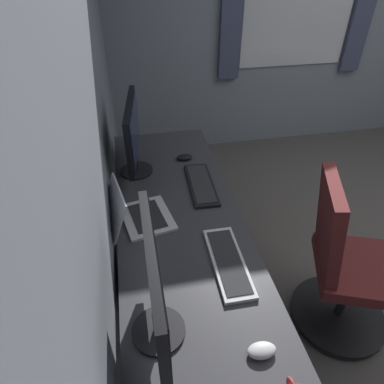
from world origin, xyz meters
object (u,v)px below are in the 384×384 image
object	(u,v)px
monitor_primary	(155,288)
office_chair	(343,267)
monitor_secondary	(133,134)
laptop_leftmost	(134,214)
mouse_main	(262,350)
keyboard_main	(201,184)
keyboard_spare	(228,262)
drawer_pedestal	(183,300)
mouse_spare	(185,157)

from	to	relation	value
monitor_primary	office_chair	world-z (taller)	monitor_primary
monitor_secondary	laptop_leftmost	size ratio (longest dim) A/B	1.46
laptop_leftmost	mouse_main	xyz separation A→B (m)	(-0.78, -0.39, -0.04)
monitor_primary	laptop_leftmost	size ratio (longest dim) A/B	1.51
keyboard_main	keyboard_spare	distance (m)	0.60
drawer_pedestal	mouse_spare	distance (m)	0.90
keyboard_main	office_chair	size ratio (longest dim) A/B	0.44
keyboard_spare	mouse_main	world-z (taller)	mouse_main
drawer_pedestal	monitor_primary	bearing A→B (deg)	158.44
laptop_leftmost	keyboard_main	distance (m)	0.47
monitor_primary	keyboard_spare	xyz separation A→B (m)	(0.27, -0.34, -0.25)
monitor_primary	mouse_spare	distance (m)	1.24
keyboard_spare	mouse_spare	bearing A→B (deg)	2.26
monitor_primary	monitor_secondary	bearing A→B (deg)	0.56
keyboard_spare	office_chair	size ratio (longest dim) A/B	0.44
drawer_pedestal	laptop_leftmost	bearing A→B (deg)	39.20
monitor_primary	keyboard_spare	distance (m)	0.50
mouse_main	drawer_pedestal	bearing A→B (deg)	19.71
monitor_primary	laptop_leftmost	distance (m)	0.66
keyboard_main	office_chair	world-z (taller)	office_chair
monitor_primary	monitor_secondary	distance (m)	1.10
mouse_main	mouse_spare	xyz separation A→B (m)	(1.33, 0.04, 0.00)
drawer_pedestal	monitor_secondary	size ratio (longest dim) A/B	1.29
drawer_pedestal	monitor_primary	distance (m)	0.76
mouse_spare	office_chair	xyz separation A→B (m)	(-0.83, -0.72, -0.29)
laptop_leftmost	mouse_main	world-z (taller)	laptop_leftmost
monitor_primary	monitor_secondary	xyz separation A→B (m)	(1.10, 0.01, 0.00)
keyboard_main	mouse_spare	bearing A→B (deg)	8.00
laptop_leftmost	mouse_spare	world-z (taller)	laptop_leftmost
drawer_pedestal	office_chair	world-z (taller)	office_chair
drawer_pedestal	monitor_primary	world-z (taller)	monitor_primary
monitor_primary	keyboard_spare	bearing A→B (deg)	-51.98
drawer_pedestal	keyboard_main	size ratio (longest dim) A/B	1.64
keyboard_main	mouse_spare	distance (m)	0.31
monitor_primary	mouse_main	xyz separation A→B (m)	(-0.15, -0.34, -0.24)
monitor_primary	keyboard_spare	size ratio (longest dim) A/B	1.32
keyboard_spare	office_chair	distance (m)	0.75
monitor_secondary	laptop_leftmost	bearing A→B (deg)	175.21
keyboard_main	laptop_leftmost	bearing A→B (deg)	121.07
drawer_pedestal	keyboard_main	xyz separation A→B (m)	(0.49, -0.20, 0.39)
drawer_pedestal	mouse_main	size ratio (longest dim) A/B	6.68
monitor_primary	monitor_secondary	world-z (taller)	monitor_secondary
monitor_primary	keyboard_main	xyz separation A→B (m)	(0.87, -0.35, -0.25)
laptop_leftmost	office_chair	size ratio (longest dim) A/B	0.38
drawer_pedestal	keyboard_spare	world-z (taller)	keyboard_spare
keyboard_spare	mouse_main	distance (m)	0.42
drawer_pedestal	keyboard_spare	distance (m)	0.45
monitor_secondary	laptop_leftmost	world-z (taller)	monitor_secondary
monitor_secondary	mouse_main	distance (m)	1.32
laptop_leftmost	keyboard_spare	size ratio (longest dim) A/B	0.88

